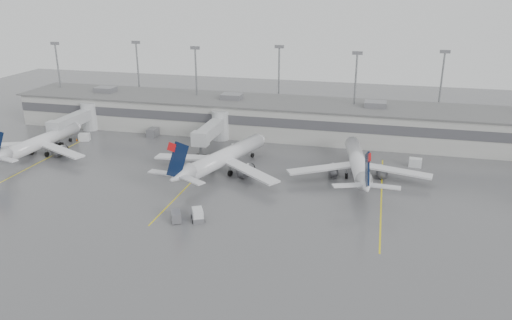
% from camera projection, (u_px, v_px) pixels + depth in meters
% --- Properties ---
extents(ground, '(260.00, 260.00, 0.00)m').
position_uv_depth(ground, '(251.00, 253.00, 69.75)').
color(ground, '#4E4E50').
rests_on(ground, ground).
extents(terminal, '(152.00, 17.00, 9.45)m').
position_uv_depth(terminal, '(311.00, 119.00, 121.32)').
color(terminal, '#A2A19D').
rests_on(terminal, ground).
extents(light_masts, '(142.40, 8.00, 20.60)m').
position_uv_depth(light_masts, '(315.00, 83.00, 123.94)').
color(light_masts, gray).
rests_on(light_masts, ground).
extents(jet_bridge_left, '(4.00, 17.20, 7.00)m').
position_uv_depth(jet_bridge_left, '(80.00, 119.00, 122.89)').
color(jet_bridge_left, '#A8ABAE').
rests_on(jet_bridge_left, ground).
extents(jet_bridge_right, '(4.00, 17.20, 7.00)m').
position_uv_depth(jet_bridge_right, '(215.00, 129.00, 114.90)').
color(jet_bridge_right, '#A8ABAE').
rests_on(jet_bridge_right, ground).
extents(stand_markings, '(105.25, 40.00, 0.01)m').
position_uv_depth(stand_markings, '(284.00, 188.00, 91.67)').
color(stand_markings, yellow).
rests_on(stand_markings, ground).
extents(jet_far_left, '(26.12, 29.35, 9.49)m').
position_uv_depth(jet_far_left, '(39.00, 142.00, 108.19)').
color(jet_far_left, silver).
rests_on(jet_far_left, ground).
extents(jet_mid_left, '(27.36, 31.16, 10.42)m').
position_uv_depth(jet_mid_left, '(222.00, 158.00, 97.76)').
color(jet_mid_left, silver).
rests_on(jet_mid_left, ground).
extents(jet_mid_right, '(26.98, 30.47, 9.90)m').
position_uv_depth(jet_mid_right, '(358.00, 163.00, 95.38)').
color(jet_mid_right, silver).
rests_on(jet_mid_right, ground).
extents(baggage_tug, '(2.95, 3.45, 1.90)m').
position_uv_depth(baggage_tug, '(198.00, 216.00, 79.04)').
color(baggage_tug, silver).
rests_on(baggage_tug, ground).
extents(baggage_cart, '(2.45, 2.92, 1.63)m').
position_uv_depth(baggage_cart, '(176.00, 216.00, 78.64)').
color(baggage_cart, slate).
rests_on(baggage_cart, ground).
extents(gse_uld_a, '(2.82, 2.26, 1.74)m').
position_uv_depth(gse_uld_a, '(84.00, 137.00, 118.75)').
color(gse_uld_a, silver).
rests_on(gse_uld_a, ground).
extents(gse_uld_b, '(2.97, 2.47, 1.80)m').
position_uv_depth(gse_uld_b, '(238.00, 148.00, 110.54)').
color(gse_uld_b, silver).
rests_on(gse_uld_b, ground).
extents(gse_uld_c, '(2.65, 1.89, 1.77)m').
position_uv_depth(gse_uld_c, '(415.00, 163.00, 101.94)').
color(gse_uld_c, silver).
rests_on(gse_uld_c, ground).
extents(gse_loader, '(2.13, 3.34, 2.06)m').
position_uv_depth(gse_loader, '(153.00, 133.00, 121.82)').
color(gse_loader, slate).
rests_on(gse_loader, ground).
extents(cone_a, '(0.42, 0.42, 0.67)m').
position_uv_depth(cone_a, '(77.00, 140.00, 118.73)').
color(cone_a, '#F06305').
rests_on(cone_a, ground).
extents(cone_b, '(0.42, 0.42, 0.68)m').
position_uv_depth(cone_b, '(211.00, 163.00, 103.28)').
color(cone_b, '#F06305').
rests_on(cone_b, ground).
extents(cone_c, '(0.40, 0.40, 0.64)m').
position_uv_depth(cone_c, '(359.00, 168.00, 100.40)').
color(cone_c, '#F06305').
rests_on(cone_c, ground).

